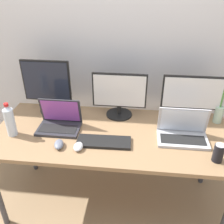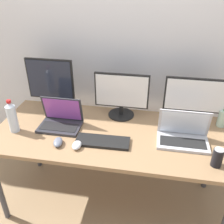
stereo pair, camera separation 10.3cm
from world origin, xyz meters
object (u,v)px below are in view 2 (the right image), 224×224
Objects in this scene: monitor_left at (51,83)px; soda_can_near_keyboard at (217,158)px; mouse_by_laptop at (77,145)px; laptop_silver at (61,120)px; keyboard_main at (103,141)px; work_desk at (112,139)px; water_bottle at (12,117)px; laptop_secondary at (183,135)px; mouse_by_keyboard at (58,142)px; bamboo_vase at (222,117)px; monitor_right at (195,100)px; monitor_center at (122,95)px.

soda_can_near_keyboard is at bearing -21.55° from monitor_left.
mouse_by_laptop is at bearing -53.46° from monitor_left.
laptop_silver is 0.40m from keyboard_main.
water_bottle reaches higher than work_desk.
work_desk is at bearing 178.77° from laptop_secondary.
soda_can_near_keyboard is (0.91, -0.02, 0.04)m from mouse_by_laptop.
mouse_by_keyboard is 1.25m from bamboo_vase.
mouse_by_keyboard is (0.06, -0.23, -0.03)m from laptop_silver.
monitor_right is 1.41× the size of bamboo_vase.
monitor_center is 0.80m from bamboo_vase.
bamboo_vase reaches higher than laptop_silver.
monitor_center is 0.52m from laptop_silver.
monitor_center is 0.57m from monitor_right.
monitor_center is at bearing 28.96° from laptop_silver.
monitor_center is 0.44m from keyboard_main.
work_desk is 0.87m from bamboo_vase.
keyboard_main is 0.76m from soda_can_near_keyboard.
laptop_silver is 0.31m from mouse_by_laptop.
water_bottle is at bearing 151.65° from mouse_by_keyboard.
work_desk is 0.41m from mouse_by_keyboard.
monitor_center is 0.94× the size of monitor_right.
soda_can_near_keyboard is (0.75, -0.10, 0.05)m from keyboard_main.
mouse_by_laptop is at bearing -50.32° from laptop_silver.
keyboard_main is 0.70m from water_bottle.
mouse_by_laptop is 0.91m from soda_can_near_keyboard.
water_bottle reaches higher than laptop_silver.
soda_can_near_keyboard is at bearing -36.65° from monitor_center.
water_bottle is at bearing 166.18° from mouse_by_laptop.
monitor_right is 4.84× the size of mouse_by_laptop.
monitor_center is 1.67× the size of water_bottle.
monitor_left reaches higher than bamboo_vase.
laptop_secondary is (0.48, -0.28, -0.14)m from monitor_center.
mouse_by_keyboard is (-0.30, -0.07, 0.01)m from keyboard_main.
water_bottle is at bearing -175.72° from laptop_secondary.
soda_can_near_keyboard reaches higher than work_desk.
bamboo_vase is at bearing 7.93° from mouse_by_keyboard.
laptop_secondary reaches higher than keyboard_main.
work_desk is 0.70m from monitor_right.
work_desk is 0.16m from keyboard_main.
monitor_center is at bearing 77.99° from keyboard_main.
water_bottle is 0.79× the size of bamboo_vase.
laptop_secondary is 1.08× the size of bamboo_vase.
water_bottle is (-0.32, -0.13, 0.07)m from laptop_silver.
laptop_secondary reaches higher than soda_can_near_keyboard.
mouse_by_laptop is at bearing -149.36° from monitor_right.
soda_can_near_keyboard is (0.11, -0.49, -0.14)m from monitor_right.
keyboard_main is 1.46× the size of water_bottle.
monitor_left is at bearing 124.93° from mouse_by_laptop.
water_bottle is at bearing -164.71° from monitor_right.
keyboard_main is 3.48× the size of mouse_by_keyboard.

